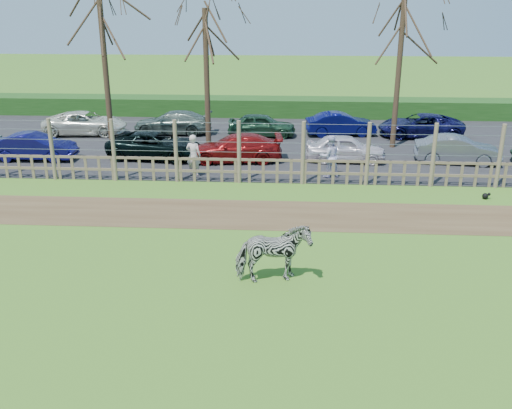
# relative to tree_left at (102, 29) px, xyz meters

# --- Properties ---
(ground) EXTENTS (120.00, 120.00, 0.00)m
(ground) POSITION_rel_tree_left_xyz_m (6.50, -12.50, -5.62)
(ground) COLOR #6EA32C
(ground) RESTS_ON ground
(dirt_strip) EXTENTS (34.00, 2.80, 0.01)m
(dirt_strip) POSITION_rel_tree_left_xyz_m (6.50, -8.00, -5.61)
(dirt_strip) COLOR brown
(dirt_strip) RESTS_ON ground
(asphalt) EXTENTS (44.00, 13.00, 0.04)m
(asphalt) POSITION_rel_tree_left_xyz_m (6.50, 2.00, -5.60)
(asphalt) COLOR #232326
(asphalt) RESTS_ON ground
(hedge) EXTENTS (46.00, 2.00, 1.10)m
(hedge) POSITION_rel_tree_left_xyz_m (6.50, 9.00, -5.07)
(hedge) COLOR #1E4716
(hedge) RESTS_ON ground
(fence) EXTENTS (30.16, 0.16, 2.50)m
(fence) POSITION_rel_tree_left_xyz_m (6.50, -4.50, -4.81)
(fence) COLOR brown
(fence) RESTS_ON ground
(tree_left) EXTENTS (4.80, 4.80, 7.88)m
(tree_left) POSITION_rel_tree_left_xyz_m (0.00, 0.00, 0.00)
(tree_left) COLOR #3D2B1E
(tree_left) RESTS_ON ground
(tree_mid) EXTENTS (4.80, 4.80, 6.83)m
(tree_mid) POSITION_rel_tree_left_xyz_m (4.50, 1.00, -0.75)
(tree_mid) COLOR #3D2B1E
(tree_mid) RESTS_ON ground
(tree_right) EXTENTS (4.80, 4.80, 7.35)m
(tree_right) POSITION_rel_tree_left_xyz_m (13.50, 1.50, -0.37)
(tree_right) COLOR #3D2B1E
(tree_right) RESTS_ON ground
(zebra) EXTENTS (2.04, 1.29, 1.60)m
(zebra) POSITION_rel_tree_left_xyz_m (8.11, -12.81, -4.82)
(zebra) COLOR gray
(zebra) RESTS_ON ground
(visitor_a) EXTENTS (0.71, 0.56, 1.72)m
(visitor_a) POSITION_rel_tree_left_xyz_m (4.57, -3.81, -4.71)
(visitor_a) COLOR beige
(visitor_a) RESTS_ON asphalt
(visitor_b) EXTENTS (0.98, 0.84, 1.72)m
(visitor_b) POSITION_rel_tree_left_xyz_m (10.10, -3.63, -4.71)
(visitor_b) COLOR silver
(visitor_b) RESTS_ON asphalt
(crow) EXTENTS (0.30, 0.22, 0.24)m
(crow) POSITION_rel_tree_left_xyz_m (15.68, -5.90, -5.50)
(crow) COLOR black
(crow) RESTS_ON ground
(car_1) EXTENTS (3.68, 1.38, 1.20)m
(car_1) POSITION_rel_tree_left_xyz_m (-2.97, -1.81, -4.98)
(car_1) COLOR #100F53
(car_1) RESTS_ON asphalt
(car_2) EXTENTS (4.50, 2.43, 1.20)m
(car_2) POSITION_rel_tree_left_xyz_m (2.39, -1.23, -4.98)
(car_2) COLOR black
(car_2) RESTS_ON asphalt
(car_3) EXTENTS (4.28, 2.08, 1.20)m
(car_3) POSITION_rel_tree_left_xyz_m (6.07, -1.50, -4.98)
(car_3) COLOR maroon
(car_3) RESTS_ON asphalt
(car_4) EXTENTS (3.57, 1.55, 1.20)m
(car_4) POSITION_rel_tree_left_xyz_m (10.96, -1.23, -4.98)
(car_4) COLOR white
(car_4) RESTS_ON asphalt
(car_5) EXTENTS (3.76, 1.67, 1.20)m
(car_5) POSITION_rel_tree_left_xyz_m (15.85, -1.20, -4.98)
(car_5) COLOR slate
(car_5) RESTS_ON asphalt
(car_8) EXTENTS (4.44, 2.28, 1.20)m
(car_8) POSITION_rel_tree_left_xyz_m (-2.43, 3.28, -4.98)
(car_8) COLOR silver
(car_8) RESTS_ON asphalt
(car_9) EXTENTS (4.15, 1.71, 1.20)m
(car_9) POSITION_rel_tree_left_xyz_m (2.19, 3.71, -4.98)
(car_9) COLOR #576A5D
(car_9) RESTS_ON asphalt
(car_10) EXTENTS (3.53, 1.44, 1.20)m
(car_10) POSITION_rel_tree_left_xyz_m (6.98, 3.39, -4.98)
(car_10) COLOR #20452C
(car_10) RESTS_ON asphalt
(car_11) EXTENTS (3.77, 1.70, 1.20)m
(car_11) POSITION_rel_tree_left_xyz_m (11.14, 3.87, -4.98)
(car_11) COLOR #090D4C
(car_11) RESTS_ON asphalt
(car_12) EXTENTS (4.34, 2.04, 1.20)m
(car_12) POSITION_rel_tree_left_xyz_m (15.28, 3.75, -4.98)
(car_12) COLOR #121248
(car_12) RESTS_ON asphalt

